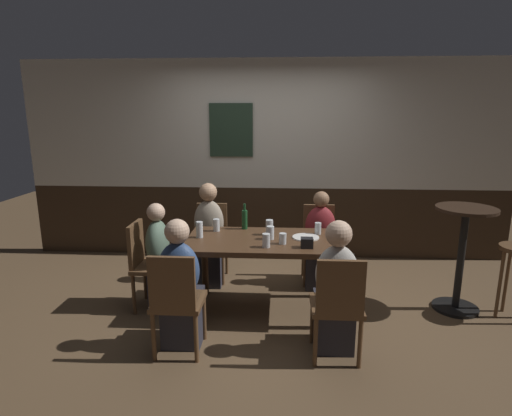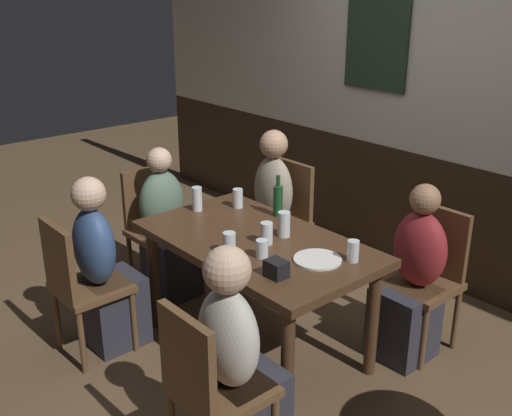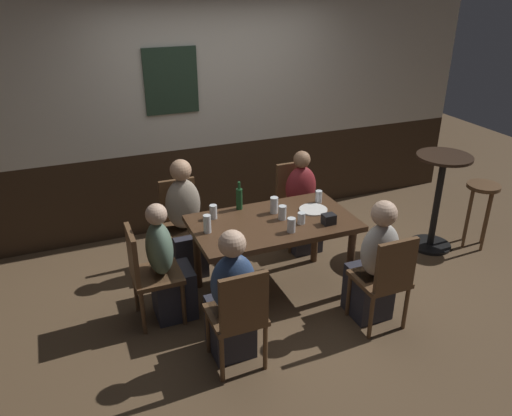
% 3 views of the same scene
% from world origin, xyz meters
% --- Properties ---
extents(ground_plane, '(12.00, 12.00, 0.00)m').
position_xyz_m(ground_plane, '(0.00, 0.00, 0.00)').
color(ground_plane, brown).
extents(wall_back, '(6.40, 0.13, 2.60)m').
position_xyz_m(wall_back, '(-0.00, 1.65, 1.30)').
color(wall_back, '#332316').
rests_on(wall_back, ground_plane).
extents(dining_table, '(1.44, 0.83, 0.74)m').
position_xyz_m(dining_table, '(0.00, 0.00, 0.65)').
color(dining_table, '#472D1C').
rests_on(dining_table, ground_plane).
extents(chair_head_west, '(0.40, 0.40, 0.88)m').
position_xyz_m(chair_head_west, '(-1.14, 0.00, 0.50)').
color(chair_head_west, brown).
rests_on(chair_head_west, ground_plane).
extents(chair_left_near, '(0.40, 0.40, 0.88)m').
position_xyz_m(chair_left_near, '(-0.63, -0.83, 0.50)').
color(chair_left_near, brown).
rests_on(chair_left_near, ground_plane).
extents(chair_right_far, '(0.40, 0.40, 0.88)m').
position_xyz_m(chair_right_far, '(0.63, 0.83, 0.50)').
color(chair_right_far, brown).
rests_on(chair_right_far, ground_plane).
extents(chair_right_near, '(0.40, 0.40, 0.88)m').
position_xyz_m(chair_right_near, '(0.63, -0.83, 0.50)').
color(chair_right_near, brown).
rests_on(chair_right_near, ground_plane).
extents(chair_left_far, '(0.40, 0.40, 0.88)m').
position_xyz_m(chair_left_far, '(-0.63, 0.83, 0.50)').
color(chair_left_far, brown).
rests_on(chair_left_far, ground_plane).
extents(person_head_west, '(0.37, 0.34, 1.08)m').
position_xyz_m(person_head_west, '(-0.97, 0.00, 0.45)').
color(person_head_west, '#2D2D38').
rests_on(person_head_west, ground_plane).
extents(person_left_near, '(0.34, 0.37, 1.11)m').
position_xyz_m(person_left_near, '(-0.63, -0.67, 0.47)').
color(person_left_near, '#2D2D38').
rests_on(person_left_near, ground_plane).
extents(person_right_far, '(0.34, 0.37, 1.08)m').
position_xyz_m(person_right_far, '(0.63, 0.66, 0.45)').
color(person_right_far, '#2D2D38').
rests_on(person_right_far, ground_plane).
extents(person_right_near, '(0.34, 0.37, 1.12)m').
position_xyz_m(person_right_near, '(0.63, -0.67, 0.48)').
color(person_right_near, '#2D2D38').
rests_on(person_right_near, ground_plane).
extents(person_left_far, '(0.34, 0.37, 1.16)m').
position_xyz_m(person_left_far, '(-0.63, 0.67, 0.49)').
color(person_left_far, '#2D2D38').
rests_on(person_left_far, ground_plane).
extents(tumbler_water, '(0.07, 0.07, 0.13)m').
position_xyz_m(tumbler_water, '(0.09, -0.00, 0.80)').
color(tumbler_water, silver).
rests_on(tumbler_water, dining_table).
extents(pint_glass_stout, '(0.07, 0.07, 0.10)m').
position_xyz_m(pint_glass_stout, '(0.21, -0.14, 0.79)').
color(pint_glass_stout, silver).
rests_on(pint_glass_stout, dining_table).
extents(beer_glass_tall, '(0.07, 0.07, 0.13)m').
position_xyz_m(beer_glass_tall, '(-0.47, 0.25, 0.79)').
color(beer_glass_tall, silver).
rests_on(beer_glass_tall, dining_table).
extents(highball_clear, '(0.06, 0.06, 0.12)m').
position_xyz_m(highball_clear, '(0.56, 0.20, 0.79)').
color(highball_clear, silver).
rests_on(highball_clear, dining_table).
extents(pint_glass_amber, '(0.07, 0.07, 0.15)m').
position_xyz_m(pint_glass_amber, '(0.07, 0.15, 0.80)').
color(pint_glass_amber, silver).
rests_on(pint_glass_amber, dining_table).
extents(beer_glass_half, '(0.07, 0.07, 0.16)m').
position_xyz_m(beer_glass_half, '(-0.60, 0.01, 0.81)').
color(beer_glass_half, silver).
rests_on(beer_glass_half, dining_table).
extents(pint_glass_pale, '(0.07, 0.07, 0.13)m').
position_xyz_m(pint_glass_pale, '(0.06, -0.25, 0.80)').
color(pint_glass_pale, silver).
rests_on(pint_glass_pale, dining_table).
extents(beer_bottle_green, '(0.06, 0.06, 0.27)m').
position_xyz_m(beer_bottle_green, '(-0.19, 0.35, 0.85)').
color(beer_bottle_green, '#194723').
rests_on(beer_bottle_green, dining_table).
extents(plate_white_large, '(0.26, 0.26, 0.01)m').
position_xyz_m(plate_white_large, '(0.43, 0.06, 0.75)').
color(plate_white_large, white).
rests_on(plate_white_large, dining_table).
extents(condiment_caddy, '(0.11, 0.09, 0.09)m').
position_xyz_m(condiment_caddy, '(0.42, -0.23, 0.79)').
color(condiment_caddy, black).
rests_on(condiment_caddy, dining_table).
extents(side_bar_table, '(0.56, 0.56, 1.05)m').
position_xyz_m(side_bar_table, '(1.95, 0.13, 0.62)').
color(side_bar_table, black).
rests_on(side_bar_table, ground_plane).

